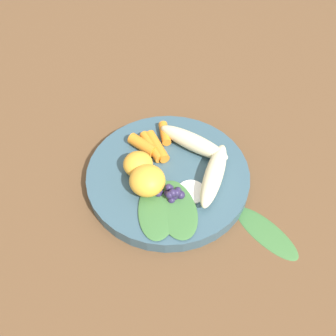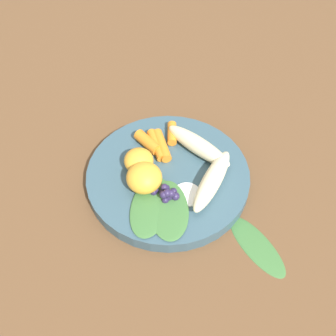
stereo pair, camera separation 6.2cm
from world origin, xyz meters
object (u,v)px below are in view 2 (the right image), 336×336
at_px(orange_segment_near, 144,178).
at_px(kale_leaf_stray, 257,245).
at_px(bowl, 168,176).
at_px(banana_peeled_right, 212,180).
at_px(banana_peeled_left, 198,146).

relative_size(orange_segment_near, kale_leaf_stray, 0.48).
distance_m(bowl, banana_peeled_right, 0.08).
bearing_deg(bowl, orange_segment_near, -63.99).
distance_m(bowl, orange_segment_near, 0.06).
bearing_deg(banana_peeled_left, bowl, 84.18).
bearing_deg(kale_leaf_stray, banana_peeled_right, -178.11).
height_order(banana_peeled_left, kale_leaf_stray, banana_peeled_left).
distance_m(banana_peeled_right, orange_segment_near, 0.11).
relative_size(bowl, banana_peeled_left, 2.04).
xyz_separation_m(banana_peeled_left, kale_leaf_stray, (0.18, 0.04, -0.03)).
bearing_deg(banana_peeled_right, banana_peeled_left, 40.32).
height_order(bowl, orange_segment_near, orange_segment_near).
xyz_separation_m(banana_peeled_right, orange_segment_near, (-0.02, -0.10, 0.01)).
bearing_deg(banana_peeled_right, kale_leaf_stray, -119.80).
xyz_separation_m(bowl, kale_leaf_stray, (0.15, 0.10, -0.01)).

